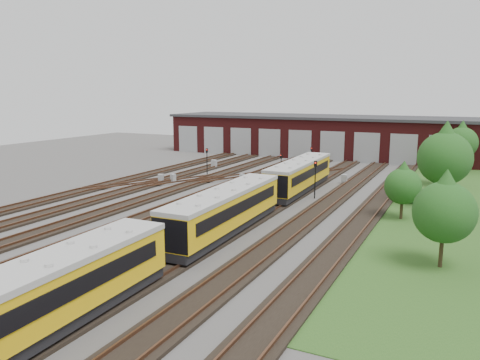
% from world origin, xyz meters
% --- Properties ---
extents(ground, '(120.00, 120.00, 0.00)m').
position_xyz_m(ground, '(0.00, 0.00, 0.00)').
color(ground, '#4A4745').
rests_on(ground, ground).
extents(track_network, '(30.40, 70.00, 0.33)m').
position_xyz_m(track_network, '(-0.17, 0.59, 0.11)').
color(track_network, black).
rests_on(track_network, ground).
extents(maintenance_shed, '(51.00, 12.50, 6.35)m').
position_xyz_m(maintenance_shed, '(-0.01, 39.97, 3.20)').
color(maintenance_shed, '#511415').
rests_on(maintenance_shed, ground).
extents(grass_verge, '(8.00, 55.00, 0.05)m').
position_xyz_m(grass_verge, '(19.00, 10.00, 0.03)').
color(grass_verge, '#1E4818').
rests_on(grass_verge, ground).
extents(metro_train, '(2.89, 46.29, 2.94)m').
position_xyz_m(metro_train, '(6.00, -5.33, 1.84)').
color(metro_train, black).
rests_on(metro_train, ground).
extents(signal_mast_0, '(0.30, 0.29, 3.35)m').
position_xyz_m(signal_mast_0, '(-7.35, 15.12, 2.14)').
color(signal_mast_0, black).
rests_on(signal_mast_0, ground).
extents(signal_mast_1, '(0.29, 0.28, 3.07)m').
position_xyz_m(signal_mast_1, '(1.84, 16.25, 1.97)').
color(signal_mast_1, black).
rests_on(signal_mast_1, ground).
extents(signal_mast_2, '(0.27, 0.26, 3.16)m').
position_xyz_m(signal_mast_2, '(3.07, 23.71, 2.01)').
color(signal_mast_2, black).
rests_on(signal_mast_2, ground).
extents(signal_mast_3, '(0.30, 0.28, 3.63)m').
position_xyz_m(signal_mast_3, '(8.19, 8.78, 2.32)').
color(signal_mast_3, black).
rests_on(signal_mast_3, ground).
extents(relay_cabinet_0, '(0.68, 0.62, 0.93)m').
position_xyz_m(relay_cabinet_0, '(-9.88, 9.09, 0.47)').
color(relay_cabinet_0, '#9B9EA0').
rests_on(relay_cabinet_0, ground).
extents(relay_cabinet_1, '(0.67, 0.57, 1.10)m').
position_xyz_m(relay_cabinet_1, '(-9.54, 20.74, 0.55)').
color(relay_cabinet_1, '#9B9EA0').
rests_on(relay_cabinet_1, ground).
extents(relay_cabinet_2, '(0.67, 0.61, 0.93)m').
position_xyz_m(relay_cabinet_2, '(-8.67, 9.74, 0.47)').
color(relay_cabinet_2, '#9B9EA0').
rests_on(relay_cabinet_2, ground).
extents(relay_cabinet_3, '(0.55, 0.47, 0.89)m').
position_xyz_m(relay_cabinet_3, '(-1.78, 13.48, 0.44)').
color(relay_cabinet_3, '#9B9EA0').
rests_on(relay_cabinet_3, ground).
extents(relay_cabinet_4, '(0.61, 0.51, 1.01)m').
position_xyz_m(relay_cabinet_4, '(8.88, 17.52, 0.51)').
color(relay_cabinet_4, '#9B9EA0').
rests_on(relay_cabinet_4, ground).
extents(tree_0, '(3.95, 3.95, 6.55)m').
position_xyz_m(tree_0, '(18.80, 20.58, 4.21)').
color(tree_0, '#302515').
rests_on(tree_0, ground).
extents(tree_1, '(3.98, 3.98, 6.59)m').
position_xyz_m(tree_1, '(20.21, 31.54, 4.23)').
color(tree_1, '#302515').
rests_on(tree_1, ground).
extents(tree_2, '(4.61, 4.61, 7.63)m').
position_xyz_m(tree_2, '(19.27, 10.45, 4.90)').
color(tree_2, '#302515').
rests_on(tree_2, ground).
extents(tree_3, '(2.87, 2.87, 4.75)m').
position_xyz_m(tree_3, '(16.64, 4.55, 3.05)').
color(tree_3, '#302515').
rests_on(tree_3, ground).
extents(tree_4, '(3.51, 3.51, 5.81)m').
position_xyz_m(tree_4, '(20.10, -5.46, 3.73)').
color(tree_4, '#302515').
rests_on(tree_4, ground).
extents(bush_0, '(1.78, 1.78, 1.78)m').
position_xyz_m(bush_0, '(16.00, 11.67, 0.89)').
color(bush_0, '#1B4914').
rests_on(bush_0, ground).
extents(bush_1, '(1.49, 1.49, 1.49)m').
position_xyz_m(bush_1, '(16.40, 10.80, 0.75)').
color(bush_1, '#1B4914').
rests_on(bush_1, ground).
extents(bush_2, '(1.41, 1.41, 1.41)m').
position_xyz_m(bush_2, '(18.53, 28.14, 0.71)').
color(bush_2, '#1B4914').
rests_on(bush_2, ground).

